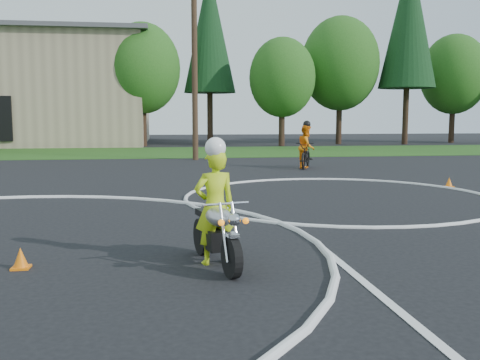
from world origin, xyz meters
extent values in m
cube|color=#1E4714|center=(0.00, 27.00, 0.01)|extent=(120.00, 10.00, 0.02)
torus|color=silver|center=(8.00, 8.00, 0.01)|extent=(8.10, 8.10, 0.10)
cylinder|color=black|center=(4.35, 1.33, 0.28)|extent=(0.24, 0.57, 0.56)
cylinder|color=black|center=(4.05, 2.60, 0.28)|extent=(0.24, 0.57, 0.56)
cube|color=black|center=(4.19, 2.01, 0.37)|extent=(0.37, 0.56, 0.28)
ellipsoid|color=#B5B4B9|center=(4.23, 1.82, 0.73)|extent=(0.46, 0.66, 0.26)
cube|color=black|center=(4.12, 2.28, 0.69)|extent=(0.37, 0.60, 0.09)
cylinder|color=silver|center=(4.25, 1.38, 0.61)|extent=(0.12, 0.34, 0.75)
cylinder|color=white|center=(4.42, 1.42, 0.61)|extent=(0.12, 0.34, 0.75)
cube|color=silver|center=(4.36, 1.31, 0.58)|extent=(0.17, 0.23, 0.05)
cylinder|color=white|center=(4.30, 1.55, 0.95)|extent=(0.64, 0.18, 0.03)
sphere|color=#BABBC1|center=(4.37, 1.23, 0.79)|extent=(0.17, 0.17, 0.17)
sphere|color=orange|center=(4.20, 1.21, 0.77)|extent=(0.08, 0.08, 0.08)
sphere|color=orange|center=(4.53, 1.29, 0.77)|extent=(0.08, 0.08, 0.08)
cylinder|color=white|center=(4.25, 2.40, 0.28)|extent=(0.25, 0.74, 0.07)
imported|color=#BADA16|center=(4.20, 2.06, 0.83)|extent=(0.68, 0.52, 1.65)
sphere|color=white|center=(4.21, 2.02, 1.67)|extent=(0.30, 0.30, 0.30)
imported|color=black|center=(9.29, 15.98, 0.54)|extent=(1.44, 2.16, 1.07)
imported|color=orange|center=(9.29, 15.98, 0.89)|extent=(0.96, 1.06, 1.79)
sphere|color=black|center=(9.29, 15.98, 1.81)|extent=(0.31, 0.31, 0.31)
cone|color=orange|center=(1.50, 2.17, 0.15)|extent=(0.22, 0.22, 0.30)
cube|color=orange|center=(1.50, 2.17, 0.01)|extent=(0.24, 0.24, 0.03)
cone|color=orange|center=(11.99, 9.52, 0.15)|extent=(0.22, 0.22, 0.30)
cube|color=orange|center=(11.99, 9.52, 0.01)|extent=(0.24, 0.24, 0.03)
cylinder|color=#382619|center=(2.00, 34.00, 1.62)|extent=(0.44, 0.44, 3.24)
ellipsoid|color=#1E5116|center=(2.00, 34.00, 5.58)|extent=(5.40, 5.40, 6.48)
cylinder|color=#382619|center=(7.00, 36.00, 1.98)|extent=(0.44, 0.44, 3.96)
cone|color=black|center=(7.00, 36.00, 8.63)|extent=(3.96, 3.96, 9.35)
cylinder|color=#382619|center=(12.00, 33.00, 1.44)|extent=(0.44, 0.44, 2.88)
ellipsoid|color=#1E5116|center=(12.00, 33.00, 4.96)|extent=(4.80, 4.80, 5.76)
cylinder|color=#382619|center=(17.00, 35.00, 1.80)|extent=(0.44, 0.44, 3.60)
ellipsoid|color=#1E5116|center=(17.00, 35.00, 6.20)|extent=(6.00, 6.00, 7.20)
cylinder|color=#382619|center=(22.00, 34.00, 2.16)|extent=(0.44, 0.44, 4.32)
cone|color=black|center=(22.00, 34.00, 9.42)|extent=(4.32, 4.32, 10.20)
cylinder|color=#382619|center=(27.00, 36.00, 1.62)|extent=(0.44, 0.44, 3.24)
ellipsoid|color=#1E5116|center=(27.00, 36.00, 5.58)|extent=(5.40, 5.40, 6.48)
cylinder|color=#382619|center=(-2.00, 35.00, 1.44)|extent=(0.44, 0.44, 2.88)
ellipsoid|color=#1E5116|center=(-2.00, 35.00, 4.96)|extent=(4.80, 4.80, 5.76)
cylinder|color=#473321|center=(5.00, 21.00, 5.00)|extent=(0.28, 0.28, 10.00)
camera|label=1|loc=(3.51, -5.43, 2.10)|focal=40.00mm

